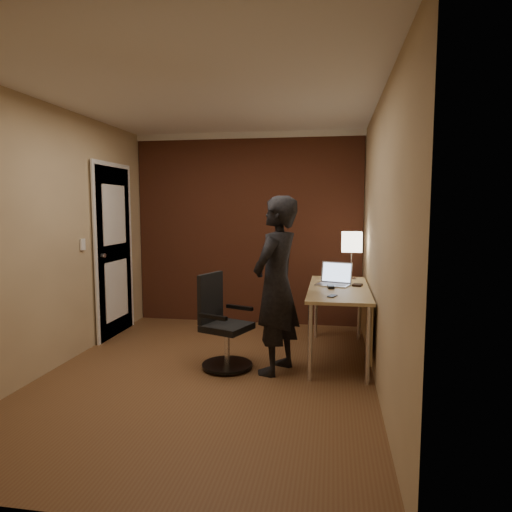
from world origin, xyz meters
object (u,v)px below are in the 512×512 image
Objects in this scene: desk_lamp at (352,242)px; desk at (346,300)px; office_chair at (222,328)px; wallet at (357,285)px; laptop at (335,279)px; phone at (332,296)px; person at (276,285)px; mouse at (331,287)px.

desk is at bearing -97.03° from desk_lamp.
office_chair is (-1.24, -1.03, -0.75)m from desk_lamp.
wallet is (0.12, 0.11, 0.14)m from desk.
laptop reaches higher than desk.
desk is 1.69× the size of office_chair.
desk_lamp is at bearing 82.97° from desk.
desk_lamp reaches higher than phone.
wallet is at bearing 149.64° from person.
desk_lamp is at bearing 65.07° from laptop.
office_chair is (-1.04, 0.00, -0.34)m from phone.
desk is 13.64× the size of wallet.
mouse is 1.15m from office_chair.
person is at bearing -141.15° from wallet.
office_chair is at bearing -167.23° from mouse.
phone is at bearing -92.00° from laptop.
phone is (0.02, -0.41, -0.01)m from mouse.
mouse is (-0.15, -0.08, 0.14)m from desk.
desk is 3.82× the size of laptop.
office_chair is at bearing -71.42° from person.
laptop is at bearing 161.89° from person.
laptop is 0.24m from wallet.
phone is 0.07× the size of person.
office_chair is at bearing -155.14° from wallet.
desk_lamp is 0.60× the size of office_chair.
desk is 15.00× the size of mouse.
desk_lamp reaches higher than laptop.
office_chair is 0.68m from person.
office_chair reaches higher than phone.
laptop is at bearing 126.51° from desk.
person is at bearing -124.22° from desk_lamp.
laptop is 1.30m from office_chair.
desk is at bearing 18.76° from mouse.
office_chair is 0.54× the size of person.
mouse is at bearing -145.03° from wallet.
desk is 0.86m from person.
mouse is at bearing 21.84° from office_chair.
phone is at bearing -105.54° from desk.
office_chair is (-1.29, -0.60, -0.35)m from wallet.
mouse is at bearing 151.58° from person.
mouse is 0.33m from wallet.
desk is 0.53m from phone.
mouse is (-0.22, -0.63, -0.40)m from desk_lamp.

